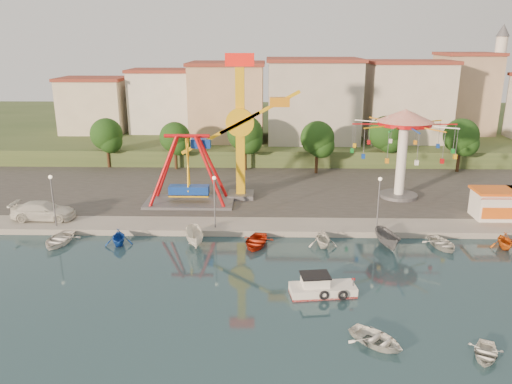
{
  "coord_description": "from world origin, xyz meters",
  "views": [
    {
      "loc": [
        -2.87,
        -33.36,
        18.52
      ],
      "look_at": [
        -3.96,
        14.0,
        4.0
      ],
      "focal_mm": 35.0,
      "sensor_mm": 36.0,
      "label": 1
    }
  ],
  "objects_px": {
    "pirate_ship_ride": "(188,171)",
    "van": "(43,211)",
    "rowboat_a": "(377,339)",
    "kamikaze_tower": "(244,133)",
    "wave_swinger": "(404,134)",
    "cabin_motorboat": "(321,289)"
  },
  "relations": [
    {
      "from": "wave_swinger",
      "to": "rowboat_a",
      "type": "xyz_separation_m",
      "value": [
        -8.62,
        -29.29,
        -7.81
      ]
    },
    {
      "from": "kamikaze_tower",
      "to": "pirate_ship_ride",
      "type": "bearing_deg",
      "value": -159.43
    },
    {
      "from": "rowboat_a",
      "to": "van",
      "type": "bearing_deg",
      "value": 99.94
    },
    {
      "from": "pirate_ship_ride",
      "to": "rowboat_a",
      "type": "bearing_deg",
      "value": -58.94
    },
    {
      "from": "rowboat_a",
      "to": "van",
      "type": "distance_m",
      "value": 36.62
    },
    {
      "from": "kamikaze_tower",
      "to": "van",
      "type": "xyz_separation_m",
      "value": [
        -20.54,
        -7.88,
        -6.8
      ]
    },
    {
      "from": "kamikaze_tower",
      "to": "wave_swinger",
      "type": "bearing_deg",
      "value": 2.12
    },
    {
      "from": "wave_swinger",
      "to": "kamikaze_tower",
      "type": "bearing_deg",
      "value": -177.88
    },
    {
      "from": "pirate_ship_ride",
      "to": "cabin_motorboat",
      "type": "height_order",
      "value": "pirate_ship_ride"
    },
    {
      "from": "kamikaze_tower",
      "to": "cabin_motorboat",
      "type": "xyz_separation_m",
      "value": [
        6.77,
        -22.14,
        -7.86
      ]
    },
    {
      "from": "pirate_ship_ride",
      "to": "rowboat_a",
      "type": "relative_size",
      "value": 2.71
    },
    {
      "from": "kamikaze_tower",
      "to": "rowboat_a",
      "type": "xyz_separation_m",
      "value": [
        9.63,
        -28.61,
        -7.95
      ]
    },
    {
      "from": "pirate_ship_ride",
      "to": "van",
      "type": "bearing_deg",
      "value": -158.82
    },
    {
      "from": "pirate_ship_ride",
      "to": "van",
      "type": "distance_m",
      "value": 15.64
    },
    {
      "from": "wave_swinger",
      "to": "pirate_ship_ride",
      "type": "bearing_deg",
      "value": -173.0
    },
    {
      "from": "cabin_motorboat",
      "to": "wave_swinger",
      "type": "bearing_deg",
      "value": 55.74
    },
    {
      "from": "wave_swinger",
      "to": "rowboat_a",
      "type": "distance_m",
      "value": 31.51
    },
    {
      "from": "kamikaze_tower",
      "to": "cabin_motorboat",
      "type": "height_order",
      "value": "kamikaze_tower"
    },
    {
      "from": "kamikaze_tower",
      "to": "van",
      "type": "bearing_deg",
      "value": -159.0
    },
    {
      "from": "wave_swinger",
      "to": "van",
      "type": "bearing_deg",
      "value": -167.56
    },
    {
      "from": "kamikaze_tower",
      "to": "cabin_motorboat",
      "type": "bearing_deg",
      "value": -72.99
    },
    {
      "from": "cabin_motorboat",
      "to": "rowboat_a",
      "type": "height_order",
      "value": "cabin_motorboat"
    }
  ]
}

